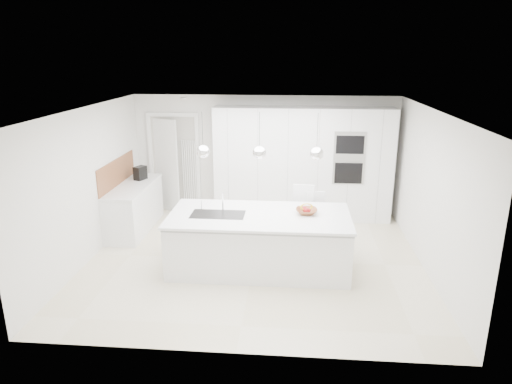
# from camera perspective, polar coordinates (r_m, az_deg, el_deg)

# --- Properties ---
(floor) EXTENTS (5.50, 5.50, 0.00)m
(floor) POSITION_cam_1_polar(r_m,az_deg,el_deg) (7.73, -0.19, -8.47)
(floor) COLOR beige
(floor) RESTS_ON ground
(wall_back) EXTENTS (5.50, 0.00, 5.50)m
(wall_back) POSITION_cam_1_polar(r_m,az_deg,el_deg) (9.70, 1.09, 4.63)
(wall_back) COLOR silver
(wall_back) RESTS_ON ground
(wall_left) EXTENTS (0.00, 5.00, 5.00)m
(wall_left) POSITION_cam_1_polar(r_m,az_deg,el_deg) (8.00, -20.23, 0.88)
(wall_left) COLOR silver
(wall_left) RESTS_ON ground
(ceiling) EXTENTS (5.50, 5.50, 0.00)m
(ceiling) POSITION_cam_1_polar(r_m,az_deg,el_deg) (7.03, -0.21, 10.26)
(ceiling) COLOR white
(ceiling) RESTS_ON wall_back
(tall_cabinets) EXTENTS (3.60, 0.60, 2.30)m
(tall_cabinets) POSITION_cam_1_polar(r_m,az_deg,el_deg) (9.41, 5.84, 3.54)
(tall_cabinets) COLOR white
(tall_cabinets) RESTS_ON floor
(oven_stack) EXTENTS (0.62, 0.04, 1.05)m
(oven_stack) POSITION_cam_1_polar(r_m,az_deg,el_deg) (9.13, 11.58, 4.15)
(oven_stack) COLOR #A5A5A8
(oven_stack) RESTS_ON tall_cabinets
(doorway_frame) EXTENTS (1.11, 0.08, 2.13)m
(doorway_frame) POSITION_cam_1_polar(r_m,az_deg,el_deg) (10.03, -10.13, 3.47)
(doorway_frame) COLOR white
(doorway_frame) RESTS_ON floor
(hallway_door) EXTENTS (0.76, 0.38, 2.00)m
(hallway_door) POSITION_cam_1_polar(r_m,az_deg,el_deg) (10.06, -11.58, 3.30)
(hallway_door) COLOR white
(hallway_door) RESTS_ON floor
(radiator) EXTENTS (0.32, 0.04, 1.40)m
(radiator) POSITION_cam_1_polar(r_m,az_deg,el_deg) (9.99, -8.32, 2.46)
(radiator) COLOR white
(radiator) RESTS_ON floor
(left_base_cabinets) EXTENTS (0.60, 1.80, 0.86)m
(left_base_cabinets) POSITION_cam_1_polar(r_m,az_deg,el_deg) (9.18, -14.95, -1.99)
(left_base_cabinets) COLOR white
(left_base_cabinets) RESTS_ON floor
(left_worktop) EXTENTS (0.62, 1.82, 0.04)m
(left_worktop) POSITION_cam_1_polar(r_m,az_deg,el_deg) (9.05, -15.16, 0.70)
(left_worktop) COLOR white
(left_worktop) RESTS_ON left_base_cabinets
(oak_backsplash) EXTENTS (0.02, 1.80, 0.50)m
(oak_backsplash) POSITION_cam_1_polar(r_m,az_deg,el_deg) (9.08, -17.01, 2.38)
(oak_backsplash) COLOR brown
(oak_backsplash) RESTS_ON wall_left
(island_base) EXTENTS (2.80, 1.20, 0.86)m
(island_base) POSITION_cam_1_polar(r_m,az_deg,el_deg) (7.27, 0.39, -6.45)
(island_base) COLOR white
(island_base) RESTS_ON floor
(island_worktop) EXTENTS (2.84, 1.40, 0.04)m
(island_worktop) POSITION_cam_1_polar(r_m,az_deg,el_deg) (7.15, 0.43, -2.99)
(island_worktop) COLOR white
(island_worktop) RESTS_ON island_base
(island_sink) EXTENTS (0.84, 0.44, 0.18)m
(island_sink) POSITION_cam_1_polar(r_m,az_deg,el_deg) (7.20, -4.77, -3.41)
(island_sink) COLOR #3F3F42
(island_sink) RESTS_ON island_worktop
(island_tap) EXTENTS (0.02, 0.02, 0.30)m
(island_tap) POSITION_cam_1_polar(r_m,az_deg,el_deg) (7.31, -4.17, -1.19)
(island_tap) COLOR white
(island_tap) RESTS_ON island_worktop
(pendant_left) EXTENTS (0.20, 0.20, 0.20)m
(pendant_left) POSITION_cam_1_polar(r_m,az_deg,el_deg) (6.94, -6.62, 5.03)
(pendant_left) COLOR white
(pendant_left) RESTS_ON ceiling
(pendant_mid) EXTENTS (0.20, 0.20, 0.20)m
(pendant_mid) POSITION_cam_1_polar(r_m,az_deg,el_deg) (6.83, 0.42, 4.94)
(pendant_mid) COLOR white
(pendant_mid) RESTS_ON ceiling
(pendant_right) EXTENTS (0.20, 0.20, 0.20)m
(pendant_right) POSITION_cam_1_polar(r_m,az_deg,el_deg) (6.81, 7.59, 4.78)
(pendant_right) COLOR white
(pendant_right) RESTS_ON ceiling
(fruit_bowl) EXTENTS (0.34, 0.34, 0.08)m
(fruit_bowl) POSITION_cam_1_polar(r_m,az_deg,el_deg) (7.21, 6.33, -2.41)
(fruit_bowl) COLOR brown
(fruit_bowl) RESTS_ON island_worktop
(espresso_machine) EXTENTS (0.24, 0.29, 0.27)m
(espresso_machine) POSITION_cam_1_polar(r_m,az_deg,el_deg) (9.38, -14.27, 2.32)
(espresso_machine) COLOR black
(espresso_machine) RESTS_ON left_worktop
(bar_stool_left) EXTENTS (0.44, 0.57, 1.14)m
(bar_stool_left) POSITION_cam_1_polar(r_m,az_deg,el_deg) (7.94, 5.90, -3.41)
(bar_stool_left) COLOR white
(bar_stool_left) RESTS_ON floor
(bar_stool_right) EXTENTS (0.39, 0.51, 1.02)m
(bar_stool_right) POSITION_cam_1_polar(r_m,az_deg,el_deg) (7.98, 7.37, -3.80)
(bar_stool_right) COLOR white
(bar_stool_right) RESTS_ON floor
(apple_a) EXTENTS (0.08, 0.08, 0.08)m
(apple_a) POSITION_cam_1_polar(r_m,az_deg,el_deg) (7.23, 6.10, -2.11)
(apple_a) COLOR #A81A1D
(apple_a) RESTS_ON fruit_bowl
(apple_b) EXTENTS (0.08, 0.08, 0.08)m
(apple_b) POSITION_cam_1_polar(r_m,az_deg,el_deg) (7.18, 6.18, -2.25)
(apple_b) COLOR #A81A1D
(apple_b) RESTS_ON fruit_bowl
(apple_c) EXTENTS (0.08, 0.08, 0.08)m
(apple_c) POSITION_cam_1_polar(r_m,az_deg,el_deg) (7.16, 6.29, -2.30)
(apple_c) COLOR #A81A1D
(apple_c) RESTS_ON fruit_bowl
(apple_extra_3) EXTENTS (0.08, 0.08, 0.08)m
(apple_extra_3) POSITION_cam_1_polar(r_m,az_deg,el_deg) (7.17, 6.53, -2.30)
(apple_extra_3) COLOR #A81A1D
(apple_extra_3) RESTS_ON fruit_bowl
(banana_bunch) EXTENTS (0.24, 0.17, 0.22)m
(banana_bunch) POSITION_cam_1_polar(r_m,az_deg,el_deg) (7.18, 6.32, -1.86)
(banana_bunch) COLOR gold
(banana_bunch) RESTS_ON fruit_bowl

